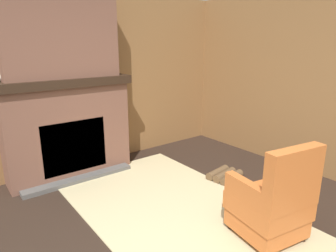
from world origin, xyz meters
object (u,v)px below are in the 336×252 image
Objects in this scene: armchair at (272,204)px; decorative_plate_on_mantel at (55,68)px; firewood_stack at (225,175)px; storage_case at (94,70)px.

decorative_plate_on_mantel is (-2.66, -1.05, 1.14)m from armchair.
firewood_stack is 1.76× the size of storage_case.
decorative_plate_on_mantel is (-0.02, -0.54, 0.05)m from storage_case.
decorative_plate_on_mantel reaches higher than storage_case.
decorative_plate_on_mantel is at bearing -92.13° from storage_case.
armchair is 3.74× the size of storage_case.
decorative_plate_on_mantel is at bearing -131.89° from firewood_stack.
storage_case reaches higher than firewood_stack.
armchair is at bearing 21.57° from decorative_plate_on_mantel.
firewood_stack is 2.69m from decorative_plate_on_mantel.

